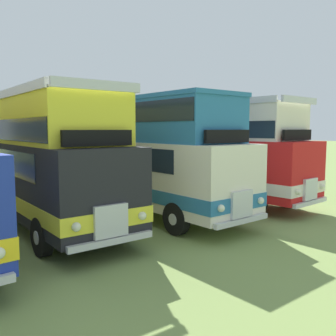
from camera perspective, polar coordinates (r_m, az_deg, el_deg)
name	(u,v)px	position (r m, az deg, el deg)	size (l,w,h in m)	color
bus_sixth_in_row	(39,157)	(13.67, -19.19, 1.65)	(2.75, 10.16, 4.52)	black
bus_seventh_in_row	(138,150)	(15.11, -4.69, 2.79)	(2.70, 10.76, 4.49)	silver
bus_eighth_in_row	(202,149)	(17.81, 5.23, 2.92)	(3.11, 11.02, 4.52)	red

